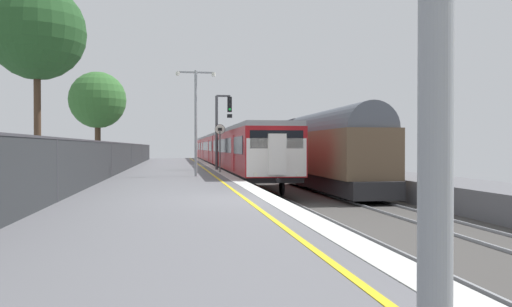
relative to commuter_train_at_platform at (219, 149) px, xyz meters
The scene contains 9 objects.
ground 37.30m from the commuter_train_at_platform, 89.16° to the right, with size 17.40×110.00×1.21m.
commuter_train_at_platform is the anchor object (origin of this frame).
freight_train_adjacent_track 11.31m from the commuter_train_at_platform, 69.27° to the right, with size 2.60×41.58×4.43m.
signal_gantry 18.43m from the commuter_train_at_platform, 94.59° to the right, with size 1.10×0.24×4.87m.
speed_limit_sign 22.01m from the commuter_train_at_platform, 94.81° to the right, with size 0.59×0.08×2.81m.
platform_lamp_mid 25.91m from the commuter_train_at_platform, 97.52° to the right, with size 2.00×0.20×5.35m.
platform_back_fence 38.01m from the commuter_train_at_platform, 101.45° to the right, with size 0.07×99.00×1.75m.
background_tree_left 19.66m from the commuter_train_at_platform, 118.84° to the right, with size 3.68×3.68×6.40m.
background_tree_centre 31.30m from the commuter_train_at_platform, 109.05° to the right, with size 3.99×3.99×8.27m.
Camera 1 is at (-2.32, -14.26, 1.48)m, focal length 35.83 mm.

